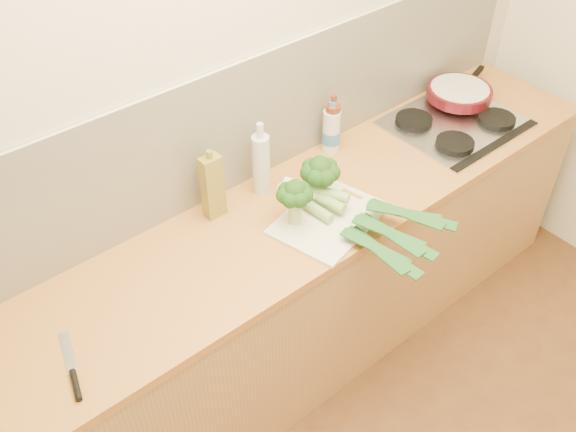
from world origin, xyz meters
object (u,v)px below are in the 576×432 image
at_px(chopping_board, 328,219).
at_px(skillet, 459,92).
at_px(gas_hob, 456,122).
at_px(chefs_knife, 74,377).

relative_size(chopping_board, skillet, 0.95).
bearing_deg(chopping_board, skillet, -2.46).
relative_size(gas_hob, chopping_board, 1.37).
bearing_deg(chefs_knife, chopping_board, 17.18).
bearing_deg(gas_hob, skillet, 36.55).
height_order(chopping_board, chefs_knife, chefs_knife).
distance_m(gas_hob, skillet, 0.19).
height_order(chopping_board, skillet, skillet).
xyz_separation_m(gas_hob, chopping_board, (-0.90, -0.11, -0.01)).
height_order(gas_hob, skillet, skillet).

